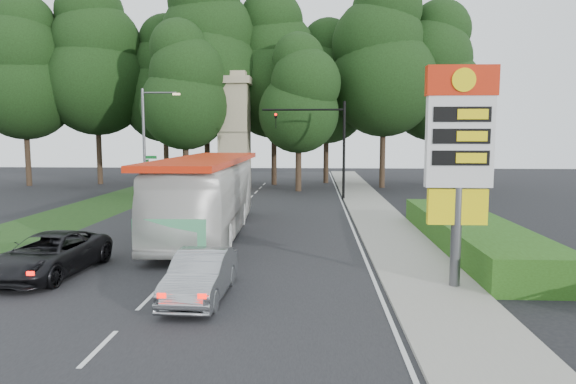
{
  "coord_description": "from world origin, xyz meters",
  "views": [
    {
      "loc": [
        4.8,
        -13.81,
        4.8
      ],
      "look_at": [
        3.63,
        9.32,
        2.2
      ],
      "focal_mm": 32.0,
      "sensor_mm": 36.0,
      "label": 1
    }
  ],
  "objects_px": {
    "traffic_signal_mast": "(326,136)",
    "monument": "(234,131)",
    "gas_station_pylon": "(459,146)",
    "transit_bus": "(207,196)",
    "suv_charcoal": "(49,255)",
    "sedan_silver": "(201,275)",
    "streetlight_signs": "(147,140)"
  },
  "relations": [
    {
      "from": "traffic_signal_mast",
      "to": "monument",
      "type": "bearing_deg",
      "value": 142.0
    },
    {
      "from": "transit_bus",
      "to": "suv_charcoal",
      "type": "xyz_separation_m",
      "value": [
        -3.95,
        -7.36,
        -1.14
      ]
    },
    {
      "from": "gas_station_pylon",
      "to": "monument",
      "type": "distance_m",
      "value": 30.17
    },
    {
      "from": "transit_bus",
      "to": "traffic_signal_mast",
      "type": "bearing_deg",
      "value": 64.04
    },
    {
      "from": "streetlight_signs",
      "to": "monument",
      "type": "height_order",
      "value": "monument"
    },
    {
      "from": "monument",
      "to": "suv_charcoal",
      "type": "bearing_deg",
      "value": -94.74
    },
    {
      "from": "traffic_signal_mast",
      "to": "transit_bus",
      "type": "bearing_deg",
      "value": -113.57
    },
    {
      "from": "streetlight_signs",
      "to": "monument",
      "type": "xyz_separation_m",
      "value": [
        4.99,
        7.99,
        0.67
      ]
    },
    {
      "from": "gas_station_pylon",
      "to": "transit_bus",
      "type": "relative_size",
      "value": 0.51
    },
    {
      "from": "traffic_signal_mast",
      "to": "suv_charcoal",
      "type": "height_order",
      "value": "traffic_signal_mast"
    },
    {
      "from": "suv_charcoal",
      "to": "sedan_silver",
      "type": "bearing_deg",
      "value": -16.71
    },
    {
      "from": "traffic_signal_mast",
      "to": "streetlight_signs",
      "type": "distance_m",
      "value": 12.83
    },
    {
      "from": "gas_station_pylon",
      "to": "suv_charcoal",
      "type": "xyz_separation_m",
      "value": [
        -13.44,
        0.95,
        -3.74
      ]
    },
    {
      "from": "transit_bus",
      "to": "sedan_silver",
      "type": "bearing_deg",
      "value": -81.8
    },
    {
      "from": "traffic_signal_mast",
      "to": "transit_bus",
      "type": "height_order",
      "value": "traffic_signal_mast"
    },
    {
      "from": "streetlight_signs",
      "to": "suv_charcoal",
      "type": "bearing_deg",
      "value": -81.81
    },
    {
      "from": "gas_station_pylon",
      "to": "streetlight_signs",
      "type": "distance_m",
      "value": 25.74
    },
    {
      "from": "monument",
      "to": "sedan_silver",
      "type": "height_order",
      "value": "monument"
    },
    {
      "from": "monument",
      "to": "transit_bus",
      "type": "xyz_separation_m",
      "value": [
        1.7,
        -19.7,
        -3.25
      ]
    },
    {
      "from": "gas_station_pylon",
      "to": "suv_charcoal",
      "type": "relative_size",
      "value": 1.33
    },
    {
      "from": "traffic_signal_mast",
      "to": "streetlight_signs",
      "type": "height_order",
      "value": "streetlight_signs"
    },
    {
      "from": "gas_station_pylon",
      "to": "sedan_silver",
      "type": "height_order",
      "value": "gas_station_pylon"
    },
    {
      "from": "traffic_signal_mast",
      "to": "sedan_silver",
      "type": "bearing_deg",
      "value": -100.17
    },
    {
      "from": "streetlight_signs",
      "to": "suv_charcoal",
      "type": "xyz_separation_m",
      "value": [
        2.75,
        -19.07,
        -3.73
      ]
    },
    {
      "from": "sedan_silver",
      "to": "transit_bus",
      "type": "bearing_deg",
      "value": 101.79
    },
    {
      "from": "monument",
      "to": "suv_charcoal",
      "type": "xyz_separation_m",
      "value": [
        -2.24,
        -27.06,
        -4.39
      ]
    },
    {
      "from": "traffic_signal_mast",
      "to": "gas_station_pylon",
      "type": "bearing_deg",
      "value": -80.91
    },
    {
      "from": "streetlight_signs",
      "to": "sedan_silver",
      "type": "height_order",
      "value": "streetlight_signs"
    },
    {
      "from": "streetlight_signs",
      "to": "transit_bus",
      "type": "distance_m",
      "value": 13.73
    },
    {
      "from": "streetlight_signs",
      "to": "sedan_silver",
      "type": "bearing_deg",
      "value": -68.29
    },
    {
      "from": "transit_bus",
      "to": "sedan_silver",
      "type": "distance_m",
      "value": 9.84
    },
    {
      "from": "traffic_signal_mast",
      "to": "streetlight_signs",
      "type": "bearing_deg",
      "value": -171.08
    }
  ]
}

